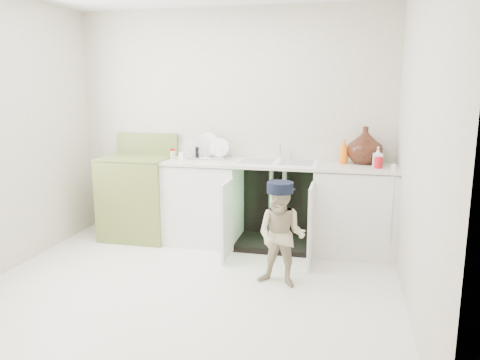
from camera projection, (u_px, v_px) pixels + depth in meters
name	position (u px, v px, depth m)	size (l,w,h in m)	color
ground	(190.00, 287.00, 3.97)	(3.50, 3.50, 0.00)	silver
room_shell	(187.00, 140.00, 3.72)	(6.00, 5.50, 1.26)	beige
counter_run	(280.00, 201.00, 4.90)	(2.44, 1.02, 1.27)	white
avocado_stove	(139.00, 196.00, 5.22)	(0.74, 0.65, 1.14)	olive
repair_worker	(281.00, 234.00, 3.92)	(0.48, 0.86, 0.89)	#BCB187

